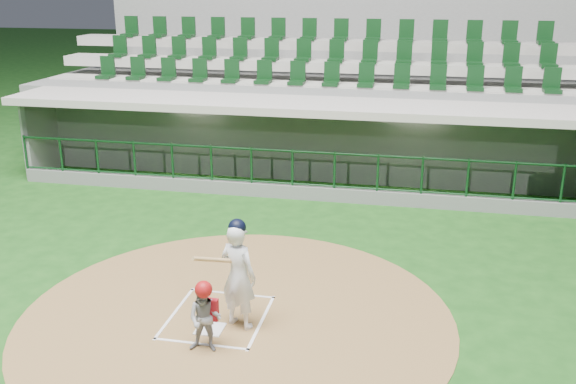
# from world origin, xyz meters

# --- Properties ---
(ground) EXTENTS (120.00, 120.00, 0.00)m
(ground) POSITION_xyz_m (0.00, 0.00, 0.00)
(ground) COLOR #164513
(ground) RESTS_ON ground
(dirt_circle) EXTENTS (7.20, 7.20, 0.01)m
(dirt_circle) POSITION_xyz_m (0.30, -0.20, 0.01)
(dirt_circle) COLOR brown
(dirt_circle) RESTS_ON ground
(home_plate) EXTENTS (0.43, 0.43, 0.02)m
(home_plate) POSITION_xyz_m (0.00, -0.70, 0.02)
(home_plate) COLOR white
(home_plate) RESTS_ON dirt_circle
(batter_box_chalk) EXTENTS (1.55, 1.80, 0.01)m
(batter_box_chalk) POSITION_xyz_m (0.00, -0.30, 0.02)
(batter_box_chalk) COLOR white
(batter_box_chalk) RESTS_ON ground
(dugout_structure) EXTENTS (16.40, 3.70, 3.00)m
(dugout_structure) POSITION_xyz_m (0.05, 7.83, 0.96)
(dugout_structure) COLOR slate
(dugout_structure) RESTS_ON ground
(seating_deck) EXTENTS (17.00, 6.72, 5.15)m
(seating_deck) POSITION_xyz_m (0.00, 10.91, 1.42)
(seating_deck) COLOR slate
(seating_deck) RESTS_ON ground
(batter) EXTENTS (0.91, 0.95, 1.84)m
(batter) POSITION_xyz_m (0.43, -0.47, 0.93)
(batter) COLOR white
(batter) RESTS_ON dirt_circle
(catcher) EXTENTS (0.54, 0.43, 1.14)m
(catcher) POSITION_xyz_m (0.14, -1.27, 0.58)
(catcher) COLOR gray
(catcher) RESTS_ON dirt_circle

